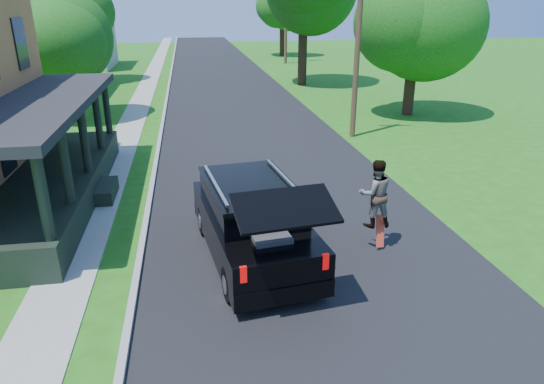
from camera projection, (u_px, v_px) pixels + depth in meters
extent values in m
plane|color=#225C12|center=(327.00, 285.00, 10.37)|extent=(140.00, 140.00, 0.00)
cube|color=black|center=(235.00, 105.00, 28.72)|extent=(8.00, 120.00, 0.02)
cube|color=gray|center=(166.00, 107.00, 28.08)|extent=(0.15, 120.00, 0.12)
cube|color=gray|center=(138.00, 108.00, 27.84)|extent=(1.30, 120.00, 0.03)
cube|color=black|center=(56.00, 187.00, 14.64)|extent=(2.40, 10.00, 0.90)
cube|color=black|center=(42.00, 103.00, 13.71)|extent=(2.60, 10.30, 0.25)
cube|color=#BCB7A6|center=(6.00, 58.00, 29.35)|extent=(8.00, 8.00, 5.00)
cube|color=#BCB7A6|center=(65.00, 40.00, 44.04)|extent=(8.00, 8.00, 5.00)
cube|color=black|center=(253.00, 230.00, 11.26)|extent=(2.60, 5.01, 0.93)
cube|color=black|center=(251.00, 198.00, 11.14)|extent=(2.21, 3.18, 0.60)
cube|color=black|center=(250.00, 185.00, 11.02)|extent=(2.27, 3.28, 0.09)
cube|color=black|center=(285.00, 208.00, 8.62)|extent=(1.97, 1.22, 0.42)
cube|color=#333238|center=(271.00, 245.00, 9.86)|extent=(0.84, 0.74, 0.49)
cube|color=#B8B9BD|center=(215.00, 185.00, 10.77)|extent=(0.40, 2.63, 0.07)
cube|color=#B8B9BD|center=(284.00, 177.00, 11.20)|extent=(0.40, 2.63, 0.07)
cube|color=#990505|center=(243.00, 274.00, 8.81)|extent=(0.14, 0.08, 0.33)
cube|color=#990505|center=(325.00, 262.00, 9.25)|extent=(0.14, 0.08, 0.33)
cylinder|color=black|center=(205.00, 221.00, 12.56)|extent=(0.35, 0.77, 0.74)
cylinder|color=black|center=(270.00, 213.00, 13.04)|extent=(0.35, 0.77, 0.74)
cylinder|color=black|center=(231.00, 284.00, 9.74)|extent=(0.35, 0.77, 0.74)
cylinder|color=black|center=(313.00, 271.00, 10.22)|extent=(0.35, 0.77, 0.74)
imported|color=black|center=(375.00, 193.00, 11.46)|extent=(0.81, 0.63, 1.67)
cube|color=red|center=(380.00, 231.00, 11.79)|extent=(0.26, 0.36, 0.79)
cylinder|color=black|center=(67.00, 93.00, 24.54)|extent=(0.66, 0.66, 2.77)
sphere|color=#2C7F22|center=(59.00, 35.00, 23.52)|extent=(5.52, 5.52, 4.23)
sphere|color=#2C7F22|center=(64.00, 14.00, 23.14)|extent=(4.79, 4.79, 3.67)
sphere|color=#2C7F22|center=(46.00, 25.00, 23.41)|extent=(4.91, 4.91, 3.76)
cylinder|color=black|center=(82.00, 61.00, 36.40)|extent=(0.64, 0.64, 3.11)
sphere|color=#2C7F22|center=(76.00, 16.00, 35.23)|extent=(6.11, 6.11, 4.95)
sphere|color=#2C7F22|center=(68.00, 7.00, 35.15)|extent=(5.44, 5.44, 4.40)
cylinder|color=black|center=(410.00, 86.00, 25.63)|extent=(0.73, 0.73, 3.09)
sphere|color=#2C7F22|center=(417.00, 20.00, 24.43)|extent=(6.74, 6.74, 5.28)
sphere|color=#2C7F22|center=(407.00, 7.00, 24.67)|extent=(5.99, 5.99, 4.69)
cylinder|color=black|center=(303.00, 52.00, 34.91)|extent=(0.73, 0.73, 4.60)
cylinder|color=black|center=(282.00, 41.00, 54.34)|extent=(0.52, 0.52, 3.25)
sphere|color=#2C7F22|center=(282.00, 11.00, 53.20)|extent=(4.59, 4.59, 4.54)
sphere|color=#2C7F22|center=(286.00, 1.00, 52.64)|extent=(3.98, 3.98, 3.93)
sphere|color=#2C7F22|center=(277.00, 6.00, 53.27)|extent=(4.08, 4.08, 4.03)
cylinder|color=#462B20|center=(358.00, 47.00, 20.50)|extent=(0.28, 0.28, 7.80)
cylinder|color=#462B20|center=(286.00, 4.00, 46.13)|extent=(0.29, 0.29, 10.95)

